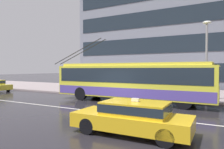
{
  "coord_description": "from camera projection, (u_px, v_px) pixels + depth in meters",
  "views": [
    {
      "loc": [
        6.9,
        -11.45,
        2.51
      ],
      "look_at": [
        -0.95,
        2.86,
        2.06
      ],
      "focal_mm": 33.49,
      "sensor_mm": 36.0,
      "label": 1
    }
  ],
  "objects": [
    {
      "name": "street_lamp",
      "position": [
        207.0,
        53.0,
        15.6
      ],
      "size": [
        0.6,
        0.32,
        5.95
      ],
      "color": "gray",
      "rests_on": "sidewalk_slab"
    },
    {
      "name": "trolleybus",
      "position": [
        131.0,
        81.0,
        15.81
      ],
      "size": [
        13.36,
        2.62,
        4.98
      ],
      "color": "yellow",
      "rests_on": "ground_plane"
    },
    {
      "name": "pedestrian_at_shelter",
      "position": [
        143.0,
        77.0,
        19.09
      ],
      "size": [
        1.46,
        1.46,
        1.98
      ],
      "color": "#4A4F52",
      "rests_on": "sidewalk_slab"
    },
    {
      "name": "lane_centre_line",
      "position": [
        93.0,
        111.0,
        12.37
      ],
      "size": [
        72.0,
        0.14,
        0.01
      ],
      "primitive_type": "cube",
      "color": "silver",
      "rests_on": "ground_plane"
    },
    {
      "name": "pedestrian_waiting_by_pole",
      "position": [
        159.0,
        84.0,
        19.38
      ],
      "size": [
        0.5,
        0.5,
        1.55
      ],
      "color": "#5D514C",
      "rests_on": "sidewalk_slab"
    },
    {
      "name": "office_tower_corner_left",
      "position": [
        158.0,
        2.0,
        33.92
      ],
      "size": [
        24.04,
        10.85,
        26.66
      ],
      "color": "gray",
      "rests_on": "ground_plane"
    },
    {
      "name": "taxi_oncoming_near",
      "position": [
        133.0,
        116.0,
        7.96
      ],
      "size": [
        4.55,
        1.87,
        1.39
      ],
      "color": "yellow",
      "rests_on": "ground_plane"
    },
    {
      "name": "sidewalk_slab",
      "position": [
        151.0,
        92.0,
        21.9
      ],
      "size": [
        80.0,
        10.0,
        0.14
      ],
      "primitive_type": "cube",
      "color": "gray",
      "rests_on": "ground_plane"
    },
    {
      "name": "pedestrian_approaching_curb",
      "position": [
        192.0,
        79.0,
        17.39
      ],
      "size": [
        1.24,
        1.24,
        1.91
      ],
      "color": "navy",
      "rests_on": "sidewalk_slab"
    },
    {
      "name": "ground_plane",
      "position": [
        104.0,
        108.0,
        13.42
      ],
      "size": [
        160.0,
        160.0,
        0.0
      ],
      "primitive_type": "plane",
      "color": "#242228"
    },
    {
      "name": "bus_shelter",
      "position": [
        142.0,
        74.0,
        18.93
      ],
      "size": [
        3.7,
        1.71,
        2.55
      ],
      "color": "gray",
      "rests_on": "sidewalk_slab"
    },
    {
      "name": "pedestrian_walking_past",
      "position": [
        117.0,
        82.0,
        20.97
      ],
      "size": [
        0.5,
        0.5,
        1.67
      ],
      "color": "navy",
      "rests_on": "sidewalk_slab"
    }
  ]
}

